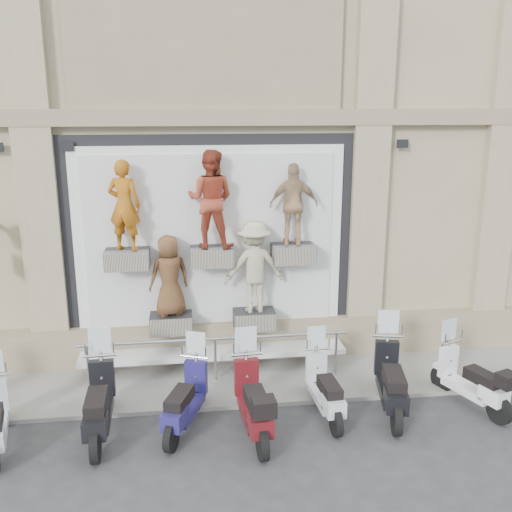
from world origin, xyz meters
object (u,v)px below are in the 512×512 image
Objects in this scene: scooter_e at (185,388)px; scooter_h at (392,368)px; guard_rail at (215,361)px; scooter_f at (253,389)px; scooter_i at (472,369)px; scooter_d at (98,390)px; scooter_g at (325,378)px.

scooter_h reaches higher than scooter_e.
guard_rail is 1.60m from scooter_e.
scooter_f reaches higher than scooter_e.
scooter_h reaches higher than scooter_i.
guard_rail is at bearing 141.52° from scooter_i.
scooter_f is at bearing -74.47° from guard_rail.
guard_rail is 2.86× the size of scooter_e.
scooter_h is 1.42m from scooter_i.
scooter_i is at bearing 1.40° from scooter_f.
scooter_d is 1.13× the size of scooter_g.
guard_rail is 2.22m from scooter_g.
scooter_g is (3.65, 0.13, -0.09)m from scooter_d.
scooter_h is at bearing -3.42° from scooter_g.
scooter_g is at bearing 22.88° from scooter_e.
scooter_d is at bearing 160.49° from scooter_i.
scooter_e is at bearing -111.12° from guard_rail.
scooter_e is at bearing 161.04° from scooter_f.
scooter_d is 2.41m from scooter_f.
scooter_i is at bearing -0.54° from scooter_d.
scooter_i reaches higher than guard_rail.
scooter_h is at bearing -25.51° from guard_rail.
guard_rail is at bearing 36.70° from scooter_d.
scooter_i is at bearing -18.03° from guard_rail.
scooter_g is at bearing 13.21° from scooter_f.
guard_rail is at bearing 101.61° from scooter_f.
scooter_i is (2.56, -0.03, 0.01)m from scooter_g.
scooter_f is 3.83m from scooter_i.
scooter_f is at bearing -7.51° from scooter_d.
scooter_e is 0.92× the size of scooter_f.
scooter_d reaches higher than scooter_i.
guard_rail is at bearing 166.37° from scooter_h.
scooter_d is at bearing 178.98° from scooter_g.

